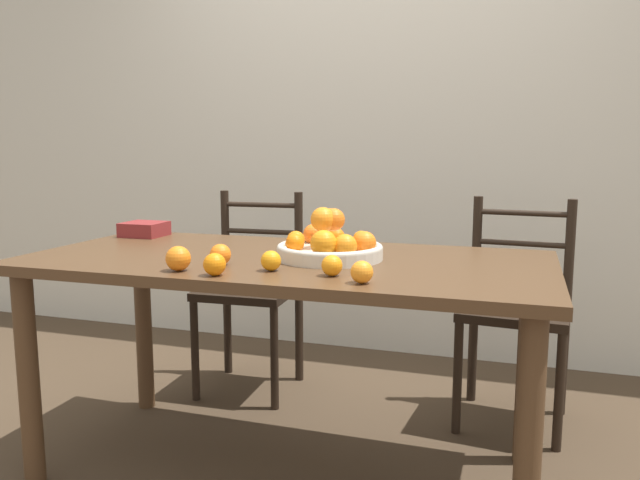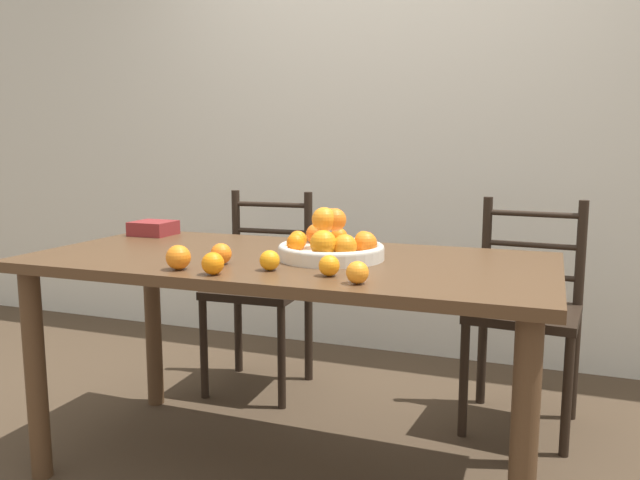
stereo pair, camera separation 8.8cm
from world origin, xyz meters
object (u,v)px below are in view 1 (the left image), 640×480
Objects in this scene: orange_loose_1 at (332,266)px; chair_right at (516,313)px; orange_loose_0 at (178,259)px; fruit_bowl at (330,245)px; chair_left at (252,292)px; orange_loose_4 at (362,272)px; orange_loose_2 at (215,264)px; orange_loose_3 at (220,255)px; orange_loose_5 at (271,261)px; book_stack at (144,229)px.

orange_loose_1 is 0.07× the size of chair_right.
fruit_bowl is at bearing 41.10° from orange_loose_0.
chair_left reaches higher than orange_loose_0.
orange_loose_4 is at bearing -32.69° from orange_loose_1.
orange_loose_0 reaches higher than orange_loose_4.
orange_loose_0 is 0.08× the size of chair_left.
orange_loose_1 is 0.13m from orange_loose_4.
orange_loose_2 is (-0.32, -0.10, 0.00)m from orange_loose_1.
orange_loose_0 is at bearing -122.27° from orange_loose_3.
orange_loose_0 is at bearing -138.90° from fruit_bowl.
orange_loose_1 is at bearing -4.53° from orange_loose_5.
fruit_bowl reaches higher than book_stack.
orange_loose_3 is (-0.06, 0.15, 0.00)m from orange_loose_2.
orange_loose_1 is at bearing 17.12° from orange_loose_2.
chair_left is at bearing 108.90° from orange_loose_2.
orange_loose_0 is 1.44m from chair_right.
orange_loose_4 is (0.11, -0.07, 0.00)m from orange_loose_1.
fruit_bowl reaches higher than orange_loose_0.
chair_left reaches higher than orange_loose_5.
orange_loose_1 is 0.37× the size of book_stack.
orange_loose_5 is at bearing 18.14° from orange_loose_0.
orange_loose_4 is 0.38× the size of book_stack.
orange_loose_2 is 0.16m from orange_loose_3.
orange_loose_0 is (-0.37, -0.33, -0.01)m from fruit_bowl.
fruit_bowl is 0.50m from orange_loose_0.
orange_loose_2 is 1.15m from chair_left.
chair_right is (0.70, 0.93, -0.34)m from orange_loose_5.
chair_right is at bearing -2.42° from chair_left.
fruit_bowl is 5.24× the size of orange_loose_3.
orange_loose_1 is (0.46, 0.07, -0.01)m from orange_loose_0.
book_stack is (-1.48, -0.42, 0.34)m from chair_right.
orange_loose_1 is 1.12m from chair_right.
chair_right is (1.19, -0.00, 0.00)m from chair_left.
book_stack is at bearing 151.53° from orange_loose_1.
orange_loose_0 reaches higher than orange_loose_3.
fruit_bowl is 5.31× the size of orange_loose_2.
fruit_bowl reaches higher than orange_loose_5.
fruit_bowl is 5.61× the size of orange_loose_4.
orange_loose_4 is at bearing 0.30° from orange_loose_0.
fruit_bowl is 0.38m from orange_loose_4.
book_stack is (-0.51, 0.60, -0.01)m from orange_loose_0.
chair_left is at bearing 108.52° from orange_loose_3.
orange_loose_1 is 1.21m from chair_left.
orange_loose_5 is (-0.20, 0.02, 0.00)m from orange_loose_1.
chair_right is at bearing 45.01° from orange_loose_3.
orange_loose_1 is 0.92× the size of orange_loose_3.
fruit_bowl is 0.38× the size of chair_right.
orange_loose_2 is 0.43m from orange_loose_4.
fruit_bowl reaches higher than orange_loose_1.
fruit_bowl is at bearing -16.99° from book_stack.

